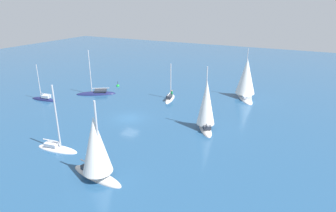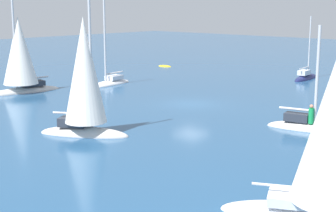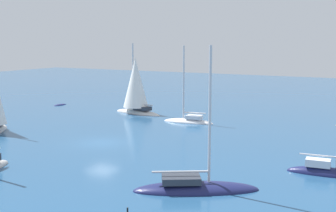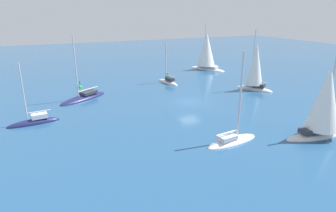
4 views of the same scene
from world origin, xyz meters
name	(u,v)px [view 1 (image 1 of 4)]	position (x,y,z in m)	size (l,w,h in m)	color
ground_plane	(129,118)	(0.00, 0.00, 0.00)	(160.00, 160.00, 0.00)	navy
yacht	(206,108)	(-11.77, -1.51, 3.18)	(4.07, 5.54, 9.32)	silver
yacht_1	(44,99)	(18.60, -0.26, 0.12)	(5.33, 1.74, 7.02)	#191E4C
yacht_2	(96,94)	(12.38, -7.25, 0.11)	(7.41, 5.62, 9.00)	#191E4C
yacht_3	(246,80)	(-13.60, -17.98, 3.31)	(5.25, 7.89, 9.59)	white
ketch	(96,150)	(-5.97, 14.58, 3.11)	(6.87, 3.42, 8.89)	silver
ketch_1	(57,148)	(2.31, 12.19, 0.20)	(5.72, 2.19, 8.63)	white
sloop	(170,98)	(-1.73, -10.70, 0.20)	(2.24, 5.18, 6.99)	silver
channel_buoy	(118,86)	(11.92, -13.61, 0.01)	(0.70, 0.70, 1.39)	green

